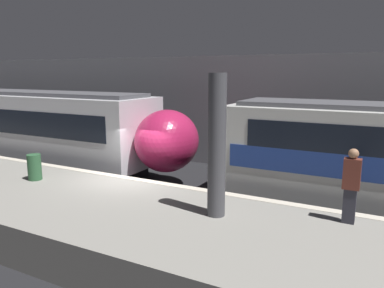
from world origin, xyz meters
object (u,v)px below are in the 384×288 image
(support_pillar_near, at_px, (217,146))
(trash_bin, at_px, (34,167))
(person_waiting, at_px, (351,184))
(train_modern, at_px, (20,127))

(support_pillar_near, bearing_deg, trash_bin, 179.50)
(trash_bin, bearing_deg, person_waiting, 5.75)
(support_pillar_near, height_order, train_modern, support_pillar_near)
(train_modern, distance_m, trash_bin, 7.29)
(support_pillar_near, relative_size, train_modern, 0.18)
(train_modern, distance_m, person_waiting, 15.82)
(train_modern, xyz_separation_m, person_waiting, (15.50, -3.18, 0.14))
(train_modern, bearing_deg, trash_bin, -34.64)
(train_modern, height_order, trash_bin, train_modern)
(trash_bin, bearing_deg, support_pillar_near, -0.50)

